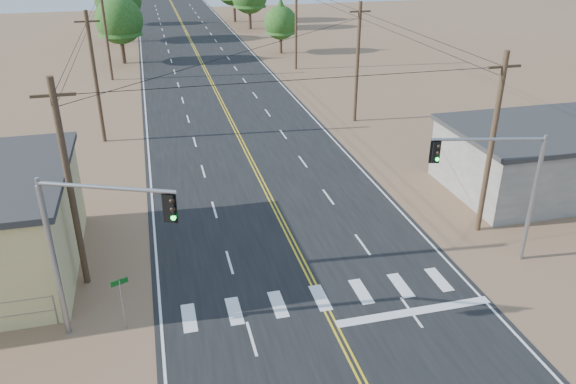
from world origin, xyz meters
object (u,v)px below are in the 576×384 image
object	(u,v)px
signal_mast_left	(86,237)
street_sign	(121,296)
building_right	(566,157)
signal_mast_right	(505,178)

from	to	relation	value
signal_mast_left	street_sign	size ratio (longest dim) A/B	2.89
building_right	signal_mast_left	xyz separation A→B (m)	(-28.58, -8.29, 2.79)
street_sign	building_right	bearing A→B (deg)	-4.37
signal_mast_right	street_sign	xyz separation A→B (m)	(-18.14, -1.07, -2.89)
signal_mast_right	street_sign	size ratio (longest dim) A/B	2.72
signal_mast_right	street_sign	world-z (taller)	signal_mast_right
building_right	signal_mast_left	bearing A→B (deg)	-163.82
signal_mast_left	signal_mast_right	bearing A→B (deg)	26.97
street_sign	signal_mast_left	bearing A→B (deg)	176.86
signal_mast_left	signal_mast_right	distance (m)	19.12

